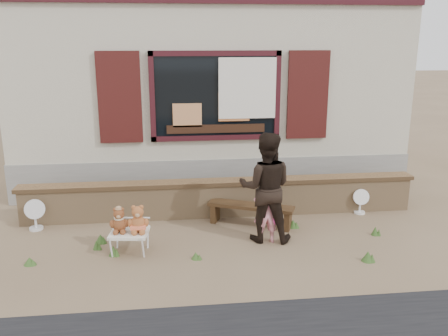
{
  "coord_description": "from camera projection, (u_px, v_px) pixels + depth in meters",
  "views": [
    {
      "loc": [
        -0.9,
        -7.06,
        3.1
      ],
      "look_at": [
        0.0,
        0.6,
        1.0
      ],
      "focal_mm": 38.0,
      "sensor_mm": 36.0,
      "label": 1
    }
  ],
  "objects": [
    {
      "name": "fan_left",
      "position": [
        35.0,
        214.0,
        7.92
      ],
      "size": [
        0.35,
        0.24,
        0.54
      ],
      "rotation": [
        0.0,
        0.0,
        0.43
      ],
      "color": "silver",
      "rests_on": "ground"
    },
    {
      "name": "teddy_bear_left",
      "position": [
        119.0,
        219.0,
        6.99
      ],
      "size": [
        0.31,
        0.28,
        0.38
      ],
      "primitive_type": null,
      "rotation": [
        0.0,
        0.0,
        -0.12
      ],
      "color": "brown",
      "rests_on": "folding_chair"
    },
    {
      "name": "folding_chair",
      "position": [
        129.0,
        233.0,
        7.05
      ],
      "size": [
        0.61,
        0.55,
        0.34
      ],
      "rotation": [
        0.0,
        0.0,
        -0.12
      ],
      "color": "silver",
      "rests_on": "ground"
    },
    {
      "name": "bench",
      "position": [
        251.0,
        210.0,
        8.1
      ],
      "size": [
        1.47,
        0.88,
        0.38
      ],
      "rotation": [
        0.0,
        0.0,
        -0.42
      ],
      "color": "#342212",
      "rests_on": "ground"
    },
    {
      "name": "fan_right",
      "position": [
        360.0,
        201.0,
        8.67
      ],
      "size": [
        0.3,
        0.2,
        0.47
      ],
      "rotation": [
        0.0,
        0.0,
        -0.12
      ],
      "color": "white",
      "rests_on": "ground"
    },
    {
      "name": "shopfront",
      "position": [
        205.0,
        86.0,
        11.46
      ],
      "size": [
        8.04,
        5.13,
        4.0
      ],
      "color": "gray",
      "rests_on": "ground"
    },
    {
      "name": "child",
      "position": [
        266.0,
        210.0,
        7.36
      ],
      "size": [
        0.41,
        0.28,
        1.08
      ],
      "primitive_type": "imported",
      "rotation": [
        0.0,
        0.0,
        3.21
      ],
      "color": "pink",
      "rests_on": "ground"
    },
    {
      "name": "adult",
      "position": [
        266.0,
        187.0,
        7.37
      ],
      "size": [
        0.96,
        0.82,
        1.74
      ],
      "primitive_type": "imported",
      "rotation": [
        0.0,
        0.0,
        2.93
      ],
      "color": "black",
      "rests_on": "ground"
    },
    {
      "name": "grass_tufts",
      "position": [
        209.0,
        244.0,
        7.26
      ],
      "size": [
        5.48,
        1.55,
        0.16
      ],
      "color": "#375923",
      "rests_on": "ground"
    },
    {
      "name": "ground",
      "position": [
        228.0,
        237.0,
        7.68
      ],
      "size": [
        80.0,
        80.0,
        0.0
      ],
      "primitive_type": "plane",
      "color": "brown",
      "rests_on": "ground"
    },
    {
      "name": "brick_wall",
      "position": [
        221.0,
        197.0,
        8.55
      ],
      "size": [
        7.1,
        0.36,
        0.67
      ],
      "color": "tan",
      "rests_on": "ground"
    },
    {
      "name": "teddy_bear_right",
      "position": [
        138.0,
        218.0,
        6.98
      ],
      "size": [
        0.34,
        0.3,
        0.42
      ],
      "primitive_type": null,
      "rotation": [
        0.0,
        0.0,
        -0.12
      ],
      "color": "brown",
      "rests_on": "folding_chair"
    }
  ]
}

